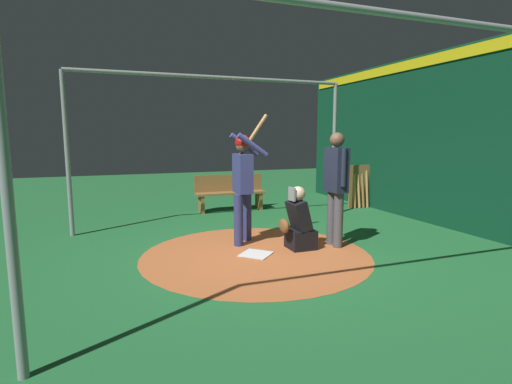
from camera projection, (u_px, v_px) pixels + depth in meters
name	position (u px, v px, depth m)	size (l,w,h in m)	color
ground_plane	(256.00, 255.00, 5.89)	(26.86, 26.86, 0.00)	#216633
dirt_circle	(256.00, 255.00, 5.89)	(3.41, 3.41, 0.01)	#B76033
home_plate	(256.00, 254.00, 5.89)	(0.42, 0.42, 0.01)	white
batter	(243.00, 178.00, 6.40)	(0.68, 0.49, 2.12)	navy
catcher	(299.00, 224.00, 6.16)	(0.58, 0.40, 0.99)	black
umpire	(336.00, 183.00, 6.24)	(0.23, 0.49, 1.82)	#4C4C51
back_wall	(471.00, 139.00, 7.08)	(0.22, 10.86, 3.38)	#0C3D26
cage_frame	(256.00, 117.00, 5.60)	(5.41, 4.53, 2.91)	gray
bat_rack	(364.00, 187.00, 9.74)	(0.82, 0.19, 1.05)	olive
bench	(230.00, 192.00, 9.33)	(1.66, 0.36, 0.85)	olive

